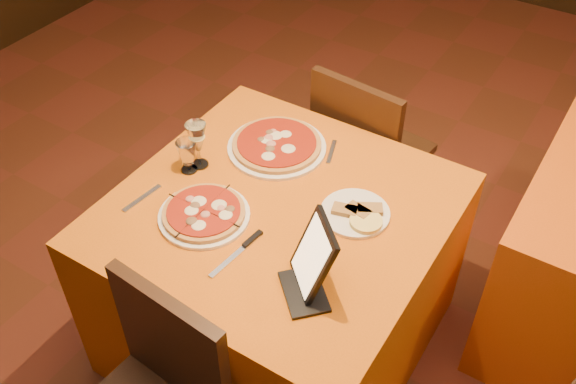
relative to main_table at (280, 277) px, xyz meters
The scene contains 12 objects.
floor 0.40m from the main_table, 49.20° to the left, with size 6.00×7.00×0.01m, color #5E2D19.
main_table is the anchor object (origin of this frame).
chair_main_far 0.79m from the main_table, 90.00° to the left, with size 0.38×0.38×0.91m, color black, non-canonical shape.
pizza_near 0.47m from the main_table, 136.62° to the right, with size 0.31×0.31×0.03m.
pizza_far 0.50m from the main_table, 124.09° to the left, with size 0.38×0.38×0.03m.
cutlet_dish 0.47m from the main_table, 23.78° to the left, with size 0.24×0.24×0.03m.
wine_glass 0.60m from the main_table, behind, with size 0.08×0.08×0.19m, color #FFE690, non-canonical shape.
water_glass 0.58m from the main_table, behind, with size 0.07×0.07×0.13m, color white, non-canonical shape.
tablet 0.61m from the main_table, 40.09° to the right, with size 0.18×0.02×0.24m, color black.
knife 0.46m from the main_table, 89.13° to the right, with size 0.23×0.02×0.01m, color silver.
fork_near 0.61m from the main_table, 152.72° to the right, with size 0.17×0.02×0.01m, color silver.
fork_far 0.52m from the main_table, 88.74° to the left, with size 0.14×0.02×0.01m, color silver.
Camera 1 is at (0.79, -1.43, 2.28)m, focal length 40.00 mm.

